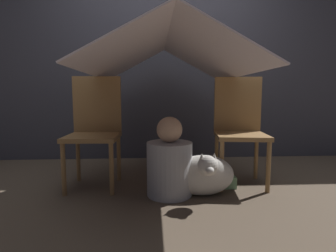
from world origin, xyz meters
name	(u,v)px	position (x,y,z in m)	size (l,w,h in m)	color
ground_plane	(168,189)	(0.00, 0.00, 0.00)	(8.80, 8.80, 0.00)	brown
wall_back	(163,58)	(0.00, 1.15, 1.25)	(7.00, 0.05, 2.50)	#3D3D47
chair_left	(95,126)	(-0.64, 0.16, 0.52)	(0.44, 0.44, 0.96)	olive
chair_right	(239,125)	(0.65, 0.16, 0.52)	(0.48, 0.48, 0.96)	olive
sheet_canopy	(168,53)	(0.00, 0.07, 1.14)	(1.29, 1.55, 0.35)	silver
person_front	(169,164)	(0.00, -0.13, 0.25)	(0.36, 0.36, 0.62)	#B2B2B7
dog	(203,174)	(0.26, -0.18, 0.17)	(0.50, 0.40, 0.38)	silver
floor_cushion	(208,178)	(0.37, 0.12, 0.05)	(0.42, 0.34, 0.10)	#7FB27F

